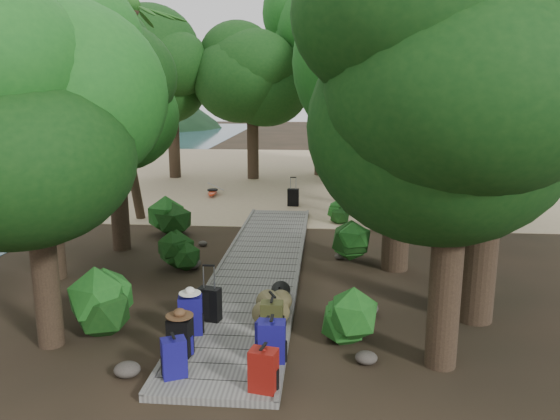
# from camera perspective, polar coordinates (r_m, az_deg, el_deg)

# --- Properties ---
(ground) EXTENTS (120.00, 120.00, 0.00)m
(ground) POSITION_cam_1_polar(r_m,az_deg,el_deg) (12.65, -2.65, -7.59)
(ground) COLOR #322519
(ground) RESTS_ON ground
(sand_beach) EXTENTS (40.00, 22.00, 0.02)m
(sand_beach) POSITION_cam_1_polar(r_m,az_deg,el_deg) (28.15, 1.62, 3.75)
(sand_beach) COLOR tan
(sand_beach) RESTS_ON ground
(boardwalk) EXTENTS (2.00, 12.00, 0.12)m
(boardwalk) POSITION_cam_1_polar(r_m,az_deg,el_deg) (13.57, -2.10, -5.89)
(boardwalk) COLOR gray
(boardwalk) RESTS_ON ground
(backpack_left_a) EXTENTS (0.43, 0.38, 0.67)m
(backpack_left_a) POSITION_cam_1_polar(r_m,az_deg,el_deg) (8.60, -11.02, -14.72)
(backpack_left_a) COLOR navy
(backpack_left_a) RESTS_ON boardwalk
(backpack_left_b) EXTENTS (0.41, 0.32, 0.69)m
(backpack_left_b) POSITION_cam_1_polar(r_m,az_deg,el_deg) (9.20, -10.40, -12.71)
(backpack_left_b) COLOR black
(backpack_left_b) RESTS_ON boardwalk
(backpack_left_c) EXTENTS (0.46, 0.37, 0.77)m
(backpack_left_c) POSITION_cam_1_polar(r_m,az_deg,el_deg) (9.90, -9.33, -10.56)
(backpack_left_c) COLOR navy
(backpack_left_c) RESTS_ON boardwalk
(backpack_left_d) EXTENTS (0.38, 0.31, 0.50)m
(backpack_left_d) POSITION_cam_1_polar(r_m,az_deg,el_deg) (10.73, -7.56, -9.40)
(backpack_left_d) COLOR navy
(backpack_left_d) RESTS_ON boardwalk
(backpack_right_a) EXTENTS (0.44, 0.35, 0.70)m
(backpack_right_a) POSITION_cam_1_polar(r_m,az_deg,el_deg) (8.11, -1.74, -16.18)
(backpack_right_a) COLOR maroon
(backpack_right_a) RESTS_ON boardwalk
(backpack_right_b) EXTENTS (0.43, 0.31, 0.76)m
(backpack_right_b) POSITION_cam_1_polar(r_m,az_deg,el_deg) (8.82, -0.85, -13.40)
(backpack_right_b) COLOR navy
(backpack_right_b) RESTS_ON boardwalk
(backpack_right_c) EXTENTS (0.38, 0.30, 0.57)m
(backpack_right_c) POSITION_cam_1_polar(r_m,az_deg,el_deg) (9.24, -1.41, -12.82)
(backpack_right_c) COLOR navy
(backpack_right_c) RESTS_ON boardwalk
(backpack_right_d) EXTENTS (0.40, 0.29, 0.60)m
(backpack_right_d) POSITION_cam_1_polar(r_m,az_deg,el_deg) (9.89, -0.86, -10.91)
(backpack_right_d) COLOR #3A3D18
(backpack_right_d) RESTS_ON boardwalk
(duffel_right_khaki) EXTENTS (0.69, 0.80, 0.45)m
(duffel_right_khaki) POSITION_cam_1_polar(r_m,az_deg,el_deg) (10.43, -0.80, -10.08)
(duffel_right_khaki) COLOR brown
(duffel_right_khaki) RESTS_ON boardwalk
(duffel_right_black) EXTENTS (0.40, 0.62, 0.38)m
(duffel_right_black) POSITION_cam_1_polar(r_m,az_deg,el_deg) (11.06, -0.02, -8.89)
(duffel_right_black) COLOR black
(duffel_right_black) RESTS_ON boardwalk
(suitcase_on_boardwalk) EXTENTS (0.45, 0.32, 0.63)m
(suitcase_on_boardwalk) POSITION_cam_1_polar(r_m,az_deg,el_deg) (10.40, -7.35, -9.72)
(suitcase_on_boardwalk) COLOR black
(suitcase_on_boardwalk) RESTS_ON boardwalk
(lone_suitcase_on_sand) EXTENTS (0.43, 0.26, 0.65)m
(lone_suitcase_on_sand) POSITION_cam_1_polar(r_m,az_deg,el_deg) (20.49, 1.39, 1.33)
(lone_suitcase_on_sand) COLOR black
(lone_suitcase_on_sand) RESTS_ON sand_beach
(hat_brown) EXTENTS (0.45, 0.45, 0.13)m
(hat_brown) POSITION_cam_1_polar(r_m,az_deg,el_deg) (9.00, -10.47, -10.44)
(hat_brown) COLOR #51351E
(hat_brown) RESTS_ON backpack_left_b
(hat_white) EXTENTS (0.38, 0.38, 0.13)m
(hat_white) POSITION_cam_1_polar(r_m,az_deg,el_deg) (9.69, -9.41, -8.23)
(hat_white) COLOR silver
(hat_white) RESTS_ON backpack_left_c
(kayak) EXTENTS (1.05, 3.24, 0.32)m
(kayak) POSITION_cam_1_polar(r_m,az_deg,el_deg) (22.76, -7.06, 1.96)
(kayak) COLOR red
(kayak) RESTS_ON sand_beach
(sun_lounger) EXTENTS (0.76, 2.09, 0.66)m
(sun_lounger) POSITION_cam_1_polar(r_m,az_deg,el_deg) (22.77, 8.59, 2.36)
(sun_lounger) COLOR silver
(sun_lounger) RESTS_ON sand_beach
(tree_right_a) EXTENTS (4.28, 4.28, 7.13)m
(tree_right_a) POSITION_cam_1_polar(r_m,az_deg,el_deg) (8.50, 17.83, 6.57)
(tree_right_a) COLOR black
(tree_right_a) RESTS_ON ground
(tree_right_b) EXTENTS (5.50, 5.50, 9.82)m
(tree_right_b) POSITION_cam_1_polar(r_m,az_deg,el_deg) (10.53, 21.57, 14.72)
(tree_right_b) COLOR black
(tree_right_b) RESTS_ON ground
(tree_right_c) EXTENTS (5.42, 5.42, 9.38)m
(tree_right_c) POSITION_cam_1_polar(r_m,az_deg,el_deg) (13.15, 12.78, 13.73)
(tree_right_c) COLOR black
(tree_right_c) RESTS_ON ground
(tree_right_d) EXTENTS (5.41, 5.41, 9.92)m
(tree_right_d) POSITION_cam_1_polar(r_m,az_deg,el_deg) (15.53, 18.94, 14.16)
(tree_right_d) COLOR black
(tree_right_d) RESTS_ON ground
(tree_right_e) EXTENTS (4.51, 4.51, 8.11)m
(tree_right_e) POSITION_cam_1_polar(r_m,az_deg,el_deg) (19.00, 14.60, 11.31)
(tree_right_e) COLOR black
(tree_right_e) RESTS_ON ground
(tree_right_f) EXTENTS (6.21, 6.21, 11.10)m
(tree_right_f) POSITION_cam_1_polar(r_m,az_deg,el_deg) (21.94, 19.05, 15.07)
(tree_right_f) COLOR black
(tree_right_f) RESTS_ON ground
(tree_left_a) EXTENTS (3.75, 3.75, 6.25)m
(tree_left_a) POSITION_cam_1_polar(r_m,az_deg,el_deg) (9.71, -24.27, 4.13)
(tree_left_a) COLOR black
(tree_left_a) RESTS_ON ground
(tree_left_b) EXTENTS (4.60, 4.60, 8.29)m
(tree_left_b) POSITION_cam_1_polar(r_m,az_deg,el_deg) (13.32, -24.02, 10.60)
(tree_left_b) COLOR black
(tree_left_b) RESTS_ON ground
(tree_left_c) EXTENTS (4.00, 4.00, 6.96)m
(tree_left_c) POSITION_cam_1_polar(r_m,az_deg,el_deg) (15.20, -16.97, 8.76)
(tree_left_c) COLOR black
(tree_left_c) RESTS_ON ground
(tree_back_a) EXTENTS (4.60, 4.60, 7.95)m
(tree_back_a) POSITION_cam_1_polar(r_m,az_deg,el_deg) (26.49, -2.91, 11.80)
(tree_back_a) COLOR black
(tree_back_a) RESTS_ON ground
(tree_back_b) EXTENTS (6.13, 6.13, 10.95)m
(tree_back_b) POSITION_cam_1_polar(r_m,az_deg,el_deg) (27.73, 4.59, 14.91)
(tree_back_b) COLOR black
(tree_back_b) RESTS_ON ground
(tree_back_c) EXTENTS (4.98, 4.98, 8.97)m
(tree_back_c) POSITION_cam_1_polar(r_m,az_deg,el_deg) (27.52, 13.18, 12.59)
(tree_back_c) COLOR black
(tree_back_c) RESTS_ON ground
(tree_back_d) EXTENTS (4.79, 4.79, 7.98)m
(tree_back_d) POSITION_cam_1_polar(r_m,az_deg,el_deg) (27.31, -11.23, 11.63)
(tree_back_d) COLOR black
(tree_back_d) RESTS_ON ground
(palm_right_a) EXTENTS (4.87, 4.87, 8.30)m
(palm_right_a) POSITION_cam_1_polar(r_m,az_deg,el_deg) (18.32, 10.48, 11.76)
(palm_right_a) COLOR #154012
(palm_right_a) RESTS_ON ground
(palm_right_b) EXTENTS (4.53, 4.53, 8.75)m
(palm_right_b) POSITION_cam_1_polar(r_m,az_deg,el_deg) (22.46, 15.12, 12.25)
(palm_right_b) COLOR #154012
(palm_right_b) RESTS_ON ground
(palm_right_c) EXTENTS (3.92, 3.92, 6.24)m
(palm_right_c) POSITION_cam_1_polar(r_m,az_deg,el_deg) (24.53, 6.82, 9.66)
(palm_right_c) COLOR #154012
(palm_right_c) RESTS_ON ground
(palm_left_a) EXTENTS (4.25, 4.25, 6.75)m
(palm_left_a) POSITION_cam_1_polar(r_m,az_deg,el_deg) (18.78, -15.65, 9.16)
(palm_left_a) COLOR #154012
(palm_left_a) RESTS_ON ground
(rock_left_a) EXTENTS (0.42, 0.37, 0.23)m
(rock_left_a) POSITION_cam_1_polar(r_m,az_deg,el_deg) (9.11, -15.67, -15.75)
(rock_left_a) COLOR #4C473F
(rock_left_a) RESTS_ON ground
(rock_left_b) EXTENTS (0.36, 0.32, 0.20)m
(rock_left_b) POSITION_cam_1_polar(r_m,az_deg,el_deg) (11.11, -19.12, -10.73)
(rock_left_b) COLOR #4C473F
(rock_left_b) RESTS_ON ground
(rock_left_c) EXTENTS (0.53, 0.48, 0.29)m
(rock_left_c) POSITION_cam_1_polar(r_m,az_deg,el_deg) (13.69, -9.34, -5.50)
(rock_left_c) COLOR #4C473F
(rock_left_c) RESTS_ON ground
(rock_left_d) EXTENTS (0.26, 0.24, 0.14)m
(rock_left_d) POSITION_cam_1_polar(r_m,az_deg,el_deg) (15.59, -8.08, -3.48)
(rock_left_d) COLOR #4C473F
(rock_left_d) RESTS_ON ground
(rock_right_a) EXTENTS (0.36, 0.33, 0.20)m
(rock_right_a) POSITION_cam_1_polar(r_m,az_deg,el_deg) (9.27, 9.00, -15.00)
(rock_right_a) COLOR #4C473F
(rock_right_a) RESTS_ON ground
(rock_right_b) EXTENTS (0.49, 0.44, 0.27)m
(rock_right_b) POSITION_cam_1_polar(r_m,az_deg,el_deg) (11.05, 8.96, -10.08)
(rock_right_b) COLOR #4C473F
(rock_right_b) RESTS_ON ground
(rock_right_c) EXTENTS (0.28, 0.25, 0.15)m
(rock_right_c) POSITION_cam_1_polar(r_m,az_deg,el_deg) (14.37, 6.27, -4.82)
(rock_right_c) COLOR #4C473F
(rock_right_c) RESTS_ON ground
(rock_right_d) EXTENTS (0.56, 0.51, 0.31)m
(rock_right_d) POSITION_cam_1_polar(r_m,az_deg,el_deg) (16.30, 7.86, -2.46)
(rock_right_d) COLOR #4C473F
(rock_right_d) RESTS_ON ground
(shrub_left_a) EXTENTS (1.21, 1.21, 1.09)m
(shrub_left_a) POSITION_cam_1_polar(r_m,az_deg,el_deg) (10.76, -18.45, -8.88)
(shrub_left_a) COLOR #19551A
(shrub_left_a) RESTS_ON ground
(shrub_left_b) EXTENTS (1.01, 1.01, 0.91)m
(shrub_left_b) POSITION_cam_1_polar(r_m,az_deg,el_deg) (13.67, -10.45, -4.22)
(shrub_left_b) COLOR #19551A
(shrub_left_b) RESTS_ON ground
(shrub_left_c) EXTENTS (1.34, 1.34, 1.21)m
(shrub_left_c) POSITION_cam_1_polar(r_m,az_deg,el_deg) (16.92, -11.60, -0.47)
(shrub_left_c) COLOR #19551A
(shrub_left_c) RESTS_ON ground
(shrub_right_a) EXTENTS (0.97, 0.97, 0.87)m
(shrub_right_a) POSITION_cam_1_polar(r_m,az_deg,el_deg) (9.80, 7.49, -11.17)
(shrub_right_a) COLOR #19551A
(shrub_right_a) RESTS_ON ground
(shrub_right_b) EXTENTS (1.30, 1.30, 1.17)m
(shrub_right_b) POSITION_cam_1_polar(r_m,az_deg,el_deg) (13.89, 7.49, -3.28)
(shrub_right_b) COLOR #19551A
(shrub_right_b) RESTS_ON ground
(shrub_right_c) EXTENTS (0.74, 0.74, 0.67)m
(shrub_right_c) POSITION_cam_1_polar(r_m,az_deg,el_deg) (18.00, 5.76, -0.36)
(shrub_right_c) COLOR #19551A
(shrub_right_c) RESTS_ON ground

